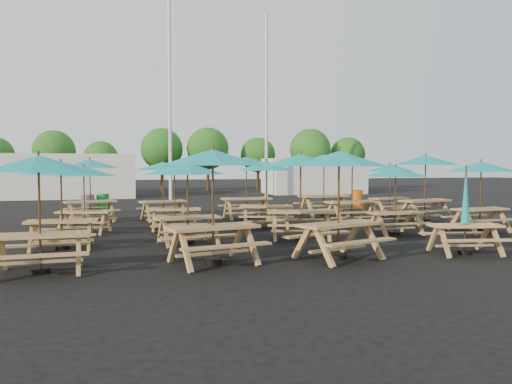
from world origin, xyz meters
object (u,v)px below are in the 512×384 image
object	(u,v)px
picnic_unit_1	(61,173)
picnic_unit_3	(90,167)
picnic_unit_6	(174,173)
picnic_unit_14	(352,165)
waste_bin_2	(357,199)
picnic_unit_9	(301,165)
picnic_unit_7	(163,169)
picnic_unit_12	(465,218)
picnic_unit_13	(396,175)
picnic_unit_18	(426,164)
picnic_unit_2	(84,175)
picnic_unit_5	(187,173)
picnic_unit_0	(39,170)
picnic_unit_17	(481,170)
picnic_unit_10	(266,170)
waste_bin_1	(103,204)
picnic_unit_4	(213,164)
picnic_unit_8	(339,165)
picnic_unit_11	(246,165)
waste_bin_3	(357,199)
waste_bin_0	(88,205)
picnic_unit_15	(324,162)

from	to	relation	value
picnic_unit_1	picnic_unit_3	bearing A→B (deg)	88.48
picnic_unit_6	picnic_unit_14	distance (m)	6.25
waste_bin_2	picnic_unit_9	bearing A→B (deg)	-124.03
picnic_unit_7	picnic_unit_12	distance (m)	11.02
picnic_unit_13	picnic_unit_18	xyz separation A→B (m)	(2.76, 2.67, 0.36)
picnic_unit_2	picnic_unit_5	bearing A→B (deg)	-30.12
picnic_unit_5	picnic_unit_6	size ratio (longest dim) A/B	1.04
picnic_unit_1	waste_bin_2	xyz separation A→B (m)	(12.47, 9.35, -1.44)
picnic_unit_0	picnic_unit_17	distance (m)	12.59
picnic_unit_10	picnic_unit_13	xyz separation A→B (m)	(3.26, -2.56, -0.16)
picnic_unit_3	waste_bin_2	bearing A→B (deg)	0.85
picnic_unit_6	waste_bin_1	size ratio (longest dim) A/B	2.53
waste_bin_1	picnic_unit_18	bearing A→B (deg)	-29.32
picnic_unit_3	picnic_unit_4	size ratio (longest dim) A/B	0.96
picnic_unit_0	picnic_unit_18	xyz separation A→B (m)	(12.07, 5.72, 0.16)
picnic_unit_8	picnic_unit_9	xyz separation A→B (m)	(0.22, 3.05, 0.01)
picnic_unit_0	picnic_unit_18	distance (m)	13.36
picnic_unit_11	picnic_unit_9	bearing A→B (deg)	-89.69
picnic_unit_9	picnic_unit_17	xyz separation A→B (m)	(5.93, 0.05, -0.17)
picnic_unit_4	picnic_unit_7	distance (m)	8.72
picnic_unit_18	waste_bin_3	size ratio (longest dim) A/B	3.17
picnic_unit_7	waste_bin_2	bearing A→B (deg)	6.48
picnic_unit_2	picnic_unit_10	size ratio (longest dim) A/B	0.91
picnic_unit_1	waste_bin_3	distance (m)	15.61
picnic_unit_10	waste_bin_2	distance (m)	9.33
picnic_unit_11	picnic_unit_17	world-z (taller)	picnic_unit_11
waste_bin_0	picnic_unit_6	bearing A→B (deg)	-63.30
picnic_unit_8	picnic_unit_1	bearing A→B (deg)	134.97
waste_bin_0	waste_bin_1	distance (m)	0.67
picnic_unit_1	picnic_unit_18	bearing A→B (deg)	14.57
picnic_unit_0	waste_bin_3	distance (m)	17.48
picnic_unit_1	picnic_unit_14	distance (m)	9.80
picnic_unit_5	picnic_unit_4	bearing A→B (deg)	-95.14
picnic_unit_6	picnic_unit_17	distance (m)	9.55
picnic_unit_5	picnic_unit_8	bearing A→B (deg)	-54.51
picnic_unit_17	picnic_unit_9	bearing A→B (deg)	175.12
picnic_unit_3	picnic_unit_15	xyz separation A→B (m)	(9.05, -0.21, 0.20)
picnic_unit_7	waste_bin_1	distance (m)	4.38
picnic_unit_6	picnic_unit_18	xyz separation A→B (m)	(8.99, -0.04, 0.32)
picnic_unit_5	picnic_unit_15	distance (m)	8.54
picnic_unit_18	waste_bin_0	distance (m)	13.60
picnic_unit_6	picnic_unit_17	xyz separation A→B (m)	(9.15, -2.76, 0.10)
picnic_unit_14	waste_bin_1	size ratio (longest dim) A/B	2.81
picnic_unit_6	picnic_unit_10	xyz separation A→B (m)	(2.98, -0.15, 0.12)
picnic_unit_11	waste_bin_3	size ratio (longest dim) A/B	2.84
picnic_unit_11	picnic_unit_17	xyz separation A→B (m)	(6.12, -5.60, -0.19)
picnic_unit_9	picnic_unit_10	world-z (taller)	picnic_unit_9
picnic_unit_5	picnic_unit_8	distance (m)	4.21
picnic_unit_11	picnic_unit_17	distance (m)	8.30
picnic_unit_6	picnic_unit_13	distance (m)	6.80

